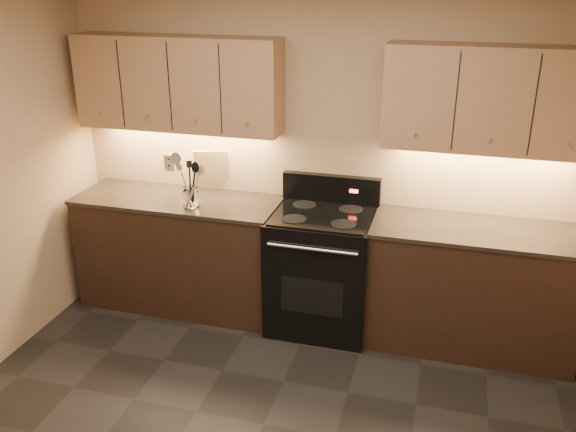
% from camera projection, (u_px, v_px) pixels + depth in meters
% --- Properties ---
extents(wall_back, '(4.00, 0.04, 2.60)m').
position_uv_depth(wall_back, '(323.00, 153.00, 4.65)').
color(wall_back, tan).
rests_on(wall_back, ground).
extents(counter_left, '(1.62, 0.62, 0.93)m').
position_uv_depth(counter_left, '(181.00, 251.00, 4.97)').
color(counter_left, black).
rests_on(counter_left, ground).
extents(counter_right, '(1.46, 0.62, 0.93)m').
position_uv_depth(counter_right, '(471.00, 288.00, 4.40)').
color(counter_right, black).
rests_on(counter_right, ground).
extents(stove, '(0.76, 0.68, 1.14)m').
position_uv_depth(stove, '(322.00, 269.00, 4.65)').
color(stove, black).
rests_on(stove, ground).
extents(upper_cab_left, '(1.60, 0.30, 0.70)m').
position_uv_depth(upper_cab_left, '(178.00, 83.00, 4.60)').
color(upper_cab_left, '#A77F53').
rests_on(upper_cab_left, wall_back).
extents(upper_cab_right, '(1.44, 0.30, 0.70)m').
position_uv_depth(upper_cab_right, '(494.00, 100.00, 4.03)').
color(upper_cab_right, '#A77F53').
rests_on(upper_cab_right, wall_back).
extents(outlet_plate, '(0.08, 0.01, 0.12)m').
position_uv_depth(outlet_plate, '(169.00, 162.00, 5.03)').
color(outlet_plate, '#B2B5BA').
rests_on(outlet_plate, wall_back).
extents(utensil_crock, '(0.14, 0.14, 0.15)m').
position_uv_depth(utensil_crock, '(191.00, 198.00, 4.59)').
color(utensil_crock, white).
rests_on(utensil_crock, counter_left).
extents(cutting_board, '(0.30, 0.17, 0.35)m').
position_uv_depth(cutting_board, '(212.00, 170.00, 4.90)').
color(cutting_board, tan).
rests_on(cutting_board, counter_left).
extents(wooden_spoon, '(0.19, 0.09, 0.33)m').
position_uv_depth(wooden_spoon, '(186.00, 184.00, 4.54)').
color(wooden_spoon, tan).
rests_on(wooden_spoon, utensil_crock).
extents(black_spoon, '(0.13, 0.09, 0.35)m').
position_uv_depth(black_spoon, '(190.00, 183.00, 4.56)').
color(black_spoon, black).
rests_on(black_spoon, utensil_crock).
extents(black_turner, '(0.13, 0.19, 0.36)m').
position_uv_depth(black_turner, '(190.00, 184.00, 4.53)').
color(black_turner, black).
rests_on(black_turner, utensil_crock).
extents(steel_spatula, '(0.21, 0.11, 0.35)m').
position_uv_depth(steel_spatula, '(192.00, 183.00, 4.55)').
color(steel_spatula, silver).
rests_on(steel_spatula, utensil_crock).
extents(steel_skimmer, '(0.24, 0.16, 0.41)m').
position_uv_depth(steel_skimmer, '(191.00, 181.00, 4.52)').
color(steel_skimmer, silver).
rests_on(steel_skimmer, utensil_crock).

